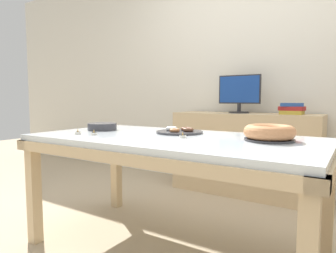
{
  "coord_description": "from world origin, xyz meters",
  "views": [
    {
      "loc": [
        0.95,
        -1.53,
        0.94
      ],
      "look_at": [
        -0.02,
        -0.01,
        0.78
      ],
      "focal_mm": 32.0,
      "sensor_mm": 36.0,
      "label": 1
    }
  ],
  "objects_px": {
    "pastry_platter": "(179,131)",
    "plate_stack": "(102,127)",
    "cake_chocolate_round": "(269,133)",
    "tealight_centre": "(183,136)",
    "computer_monitor": "(239,94)",
    "book_stack": "(292,109)",
    "tealight_right_edge": "(78,133)",
    "tealight_near_front": "(94,133)"
  },
  "relations": [
    {
      "from": "tealight_centre",
      "to": "pastry_platter",
      "type": "bearing_deg",
      "value": 124.97
    },
    {
      "from": "cake_chocolate_round",
      "to": "pastry_platter",
      "type": "distance_m",
      "value": 0.6
    },
    {
      "from": "tealight_centre",
      "to": "plate_stack",
      "type": "bearing_deg",
      "value": 173.94
    },
    {
      "from": "cake_chocolate_round",
      "to": "book_stack",
      "type": "bearing_deg",
      "value": 95.2
    },
    {
      "from": "computer_monitor",
      "to": "pastry_platter",
      "type": "distance_m",
      "value": 1.22
    },
    {
      "from": "pastry_platter",
      "to": "tealight_right_edge",
      "type": "height_order",
      "value": "pastry_platter"
    },
    {
      "from": "tealight_near_front",
      "to": "pastry_platter",
      "type": "bearing_deg",
      "value": 44.31
    },
    {
      "from": "computer_monitor",
      "to": "plate_stack",
      "type": "distance_m",
      "value": 1.46
    },
    {
      "from": "cake_chocolate_round",
      "to": "tealight_right_edge",
      "type": "height_order",
      "value": "cake_chocolate_round"
    },
    {
      "from": "plate_stack",
      "to": "tealight_centre",
      "type": "relative_size",
      "value": 5.25
    },
    {
      "from": "tealight_centre",
      "to": "cake_chocolate_round",
      "type": "bearing_deg",
      "value": 17.53
    },
    {
      "from": "plate_stack",
      "to": "tealight_right_edge",
      "type": "relative_size",
      "value": 5.25
    },
    {
      "from": "computer_monitor",
      "to": "tealight_right_edge",
      "type": "xyz_separation_m",
      "value": [
        -0.5,
        -1.61,
        -0.27
      ]
    },
    {
      "from": "cake_chocolate_round",
      "to": "tealight_near_front",
      "type": "relative_size",
      "value": 6.81
    },
    {
      "from": "pastry_platter",
      "to": "tealight_centre",
      "type": "bearing_deg",
      "value": -55.03
    },
    {
      "from": "cake_chocolate_round",
      "to": "pastry_platter",
      "type": "relative_size",
      "value": 0.88
    },
    {
      "from": "cake_chocolate_round",
      "to": "tealight_near_front",
      "type": "bearing_deg",
      "value": -161.86
    },
    {
      "from": "pastry_platter",
      "to": "plate_stack",
      "type": "height_order",
      "value": "plate_stack"
    },
    {
      "from": "pastry_platter",
      "to": "tealight_near_front",
      "type": "bearing_deg",
      "value": -135.69
    },
    {
      "from": "plate_stack",
      "to": "tealight_near_front",
      "type": "bearing_deg",
      "value": -54.29
    },
    {
      "from": "book_stack",
      "to": "pastry_platter",
      "type": "distance_m",
      "value": 1.3
    },
    {
      "from": "tealight_centre",
      "to": "tealight_near_front",
      "type": "distance_m",
      "value": 0.57
    },
    {
      "from": "computer_monitor",
      "to": "book_stack",
      "type": "height_order",
      "value": "computer_monitor"
    },
    {
      "from": "book_stack",
      "to": "cake_chocolate_round",
      "type": "bearing_deg",
      "value": -84.8
    },
    {
      "from": "tealight_near_front",
      "to": "tealight_right_edge",
      "type": "bearing_deg",
      "value": -166.67
    },
    {
      "from": "pastry_platter",
      "to": "plate_stack",
      "type": "bearing_deg",
      "value": -167.65
    },
    {
      "from": "cake_chocolate_round",
      "to": "tealight_near_front",
      "type": "distance_m",
      "value": 1.05
    },
    {
      "from": "cake_chocolate_round",
      "to": "plate_stack",
      "type": "relative_size",
      "value": 1.3
    },
    {
      "from": "cake_chocolate_round",
      "to": "plate_stack",
      "type": "bearing_deg",
      "value": -176.76
    },
    {
      "from": "book_stack",
      "to": "pastry_platter",
      "type": "bearing_deg",
      "value": -112.01
    },
    {
      "from": "computer_monitor",
      "to": "plate_stack",
      "type": "height_order",
      "value": "computer_monitor"
    },
    {
      "from": "computer_monitor",
      "to": "cake_chocolate_round",
      "type": "relative_size",
      "value": 1.56
    },
    {
      "from": "plate_stack",
      "to": "tealight_centre",
      "type": "xyz_separation_m",
      "value": [
        0.72,
        -0.08,
        -0.01
      ]
    },
    {
      "from": "computer_monitor",
      "to": "tealight_near_front",
      "type": "relative_size",
      "value": 10.6
    },
    {
      "from": "pastry_platter",
      "to": "tealight_centre",
      "type": "relative_size",
      "value": 7.73
    },
    {
      "from": "book_stack",
      "to": "tealight_near_front",
      "type": "height_order",
      "value": "book_stack"
    },
    {
      "from": "computer_monitor",
      "to": "cake_chocolate_round",
      "type": "height_order",
      "value": "computer_monitor"
    },
    {
      "from": "computer_monitor",
      "to": "pastry_platter",
      "type": "height_order",
      "value": "computer_monitor"
    },
    {
      "from": "pastry_platter",
      "to": "plate_stack",
      "type": "xyz_separation_m",
      "value": [
        -0.58,
        -0.13,
        0.01
      ]
    },
    {
      "from": "book_stack",
      "to": "tealight_centre",
      "type": "xyz_separation_m",
      "value": [
        -0.34,
        -1.4,
        -0.13
      ]
    },
    {
      "from": "tealight_right_edge",
      "to": "tealight_centre",
      "type": "relative_size",
      "value": 1.0
    },
    {
      "from": "book_stack",
      "to": "plate_stack",
      "type": "height_order",
      "value": "book_stack"
    }
  ]
}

